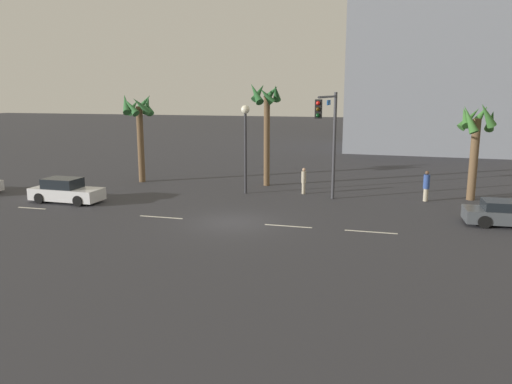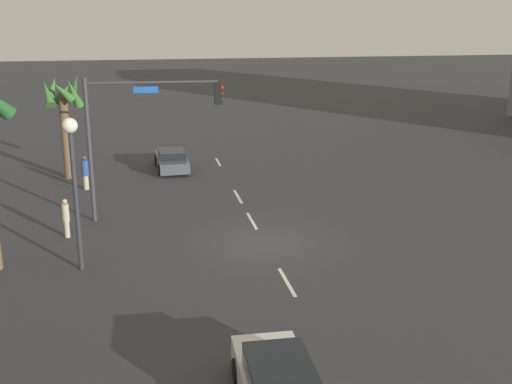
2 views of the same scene
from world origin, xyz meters
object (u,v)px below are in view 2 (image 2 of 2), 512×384
at_px(streetlamp, 73,165).
at_px(palm_tree_1, 64,105).
at_px(pedestrian_0, 66,217).
at_px(traffic_signal, 135,124).
at_px(pedestrian_1, 85,172).
at_px(car_2, 172,160).

height_order(streetlamp, palm_tree_1, palm_tree_1).
bearing_deg(pedestrian_0, traffic_signal, -57.49).
bearing_deg(streetlamp, pedestrian_0, 13.12).
xyz_separation_m(pedestrian_0, pedestrian_1, (7.69, -0.28, 0.07)).
distance_m(car_2, streetlamp, 16.13).
distance_m(traffic_signal, pedestrian_1, 7.30).
height_order(car_2, palm_tree_1, palm_tree_1).
relative_size(car_2, pedestrian_1, 2.33).
distance_m(traffic_signal, palm_tree_1, 9.33).
bearing_deg(palm_tree_1, car_2, -80.95).
height_order(traffic_signal, streetlamp, traffic_signal).
bearing_deg(palm_tree_1, pedestrian_0, -175.33).
distance_m(traffic_signal, pedestrian_0, 5.17).
bearing_deg(pedestrian_1, palm_tree_1, 22.42).
bearing_deg(pedestrian_1, traffic_signal, -153.65).
height_order(pedestrian_0, palm_tree_1, palm_tree_1).
relative_size(car_2, palm_tree_1, 0.72).
xyz_separation_m(traffic_signal, pedestrian_1, (5.71, 2.83, -3.55)).
bearing_deg(pedestrian_0, palm_tree_1, 4.67).
xyz_separation_m(traffic_signal, streetlamp, (-5.73, 2.23, -0.45)).
bearing_deg(pedestrian_0, pedestrian_1, -2.06).
xyz_separation_m(car_2, traffic_signal, (-9.41, 2.09, 3.95)).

